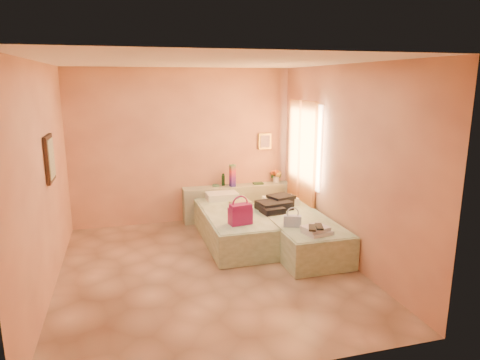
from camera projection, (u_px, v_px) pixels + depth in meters
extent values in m
plane|color=tan|center=(209.00, 270.00, 5.96)|extent=(4.50, 4.50, 0.00)
cube|color=#F3B281|center=(183.00, 147.00, 7.75)|extent=(4.00, 0.02, 2.80)
cube|color=#F3B281|center=(43.00, 181.00, 5.12)|extent=(0.02, 4.50, 2.80)
cube|color=#F3B281|center=(344.00, 164.00, 6.16)|extent=(0.02, 4.50, 2.80)
cube|color=white|center=(205.00, 62.00, 5.32)|extent=(4.00, 4.50, 0.02)
cube|color=#FFD49E|center=(307.00, 145.00, 7.30)|extent=(0.02, 1.10, 1.40)
cube|color=orange|center=(308.00, 167.00, 7.23)|extent=(0.05, 0.55, 2.20)
cube|color=orange|center=(294.00, 161.00, 7.80)|extent=(0.05, 0.45, 2.20)
cube|color=black|center=(50.00, 159.00, 5.46)|extent=(0.04, 0.50, 0.60)
cube|color=#B09B3A|center=(265.00, 141.00, 8.11)|extent=(0.25, 0.04, 0.30)
cube|color=#A8B190|center=(237.00, 202.00, 8.11)|extent=(2.05, 0.30, 0.65)
cube|color=beige|center=(233.00, 227.00, 6.96)|extent=(0.91, 2.01, 0.50)
cube|color=beige|center=(298.00, 233.00, 6.66)|extent=(0.91, 2.01, 0.50)
cylinder|color=#14381D|center=(223.00, 180.00, 8.01)|extent=(0.06, 0.06, 0.22)
cube|color=#9C135A|center=(232.00, 176.00, 7.91)|extent=(0.11, 0.11, 0.42)
cylinder|color=#549A6E|center=(216.00, 185.00, 7.97)|extent=(0.16, 0.16, 0.03)
cube|color=#274A2B|center=(258.00, 183.00, 8.14)|extent=(0.19, 0.14, 0.03)
cube|color=white|center=(276.00, 175.00, 8.26)|extent=(0.28, 0.28, 0.29)
cube|color=#9C135A|center=(240.00, 214.00, 6.30)|extent=(0.35, 0.23, 0.31)
cube|color=tan|center=(241.00, 203.00, 7.33)|extent=(0.40, 0.36, 0.06)
cube|color=black|center=(277.00, 204.00, 7.06)|extent=(0.70, 0.70, 0.17)
cube|color=#4568A7|center=(292.00, 221.00, 6.21)|extent=(0.28, 0.20, 0.16)
cube|color=silver|center=(317.00, 230.00, 5.92)|extent=(0.41, 0.37, 0.10)
cube|color=black|center=(316.00, 227.00, 5.85)|extent=(0.27, 0.30, 0.03)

